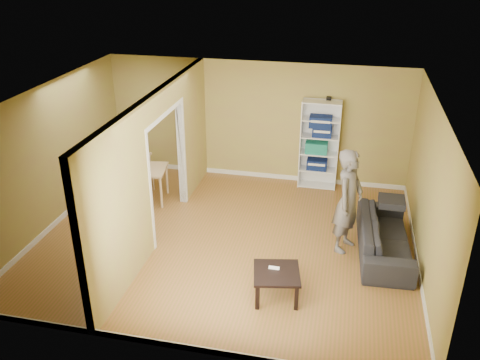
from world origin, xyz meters
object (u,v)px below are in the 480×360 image
object	(u,v)px
sofa	(385,231)
chair_far	(149,168)
bookshelf	(319,144)
coffee_table	(277,276)
dining_table	(138,172)
person	(349,192)
chair_left	(105,175)
chair_near	(125,194)

from	to	relation	value
sofa	chair_far	distance (m)	5.06
bookshelf	coffee_table	bearing A→B (deg)	-93.99
dining_table	person	bearing A→B (deg)	-12.69
chair_left	chair_far	world-z (taller)	chair_left
person	sofa	bearing A→B (deg)	-68.90
chair_near	sofa	bearing A→B (deg)	14.20
person	bookshelf	size ratio (longest dim) A/B	1.12
person	chair_near	world-z (taller)	person
bookshelf	dining_table	world-z (taller)	bookshelf
sofa	chair_far	world-z (taller)	chair_far
sofa	chair_near	xyz separation A→B (m)	(-4.83, 0.31, 0.04)
dining_table	chair_left	size ratio (longest dim) A/B	1.25
coffee_table	chair_left	size ratio (longest dim) A/B	0.75
chair_near	coffee_table	bearing A→B (deg)	-12.64
chair_near	chair_far	xyz separation A→B (m)	(0.02, 1.24, 0.00)
sofa	chair_near	bearing A→B (deg)	83.54
coffee_table	chair_near	bearing A→B (deg)	149.54
person	chair_far	size ratio (longest dim) A/B	2.44
chair_far	dining_table	bearing A→B (deg)	94.70
dining_table	chair_left	xyz separation A→B (m)	(-0.77, 0.06, -0.17)
coffee_table	chair_near	xyz separation A→B (m)	(-3.24, 1.90, 0.06)
coffee_table	chair_left	world-z (taller)	chair_left
sofa	dining_table	xyz separation A→B (m)	(-4.80, 0.93, 0.22)
coffee_table	dining_table	size ratio (longest dim) A/B	0.60
coffee_table	chair_left	xyz separation A→B (m)	(-3.97, 2.58, 0.07)
coffee_table	chair_far	distance (m)	4.50
chair_left	person	bearing A→B (deg)	80.33
sofa	person	size ratio (longest dim) A/B	0.99
coffee_table	chair_far	world-z (taller)	chair_far
dining_table	chair_left	distance (m)	0.79
bookshelf	chair_left	xyz separation A→B (m)	(-4.25, -1.42, -0.50)
sofa	coffee_table	distance (m)	2.26
sofa	coffee_table	xyz separation A→B (m)	(-1.60, -1.60, -0.02)
bookshelf	chair_left	distance (m)	4.51
sofa	bookshelf	size ratio (longest dim) A/B	1.11
person	bookshelf	distance (m)	2.51
bookshelf	chair_far	distance (m)	3.64
chair_far	person	bearing A→B (deg)	163.18
dining_table	chair_near	size ratio (longest dim) A/B	1.28
sofa	chair_left	world-z (taller)	chair_left
dining_table	coffee_table	bearing A→B (deg)	-38.23
chair_left	chair_far	size ratio (longest dim) A/B	1.02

